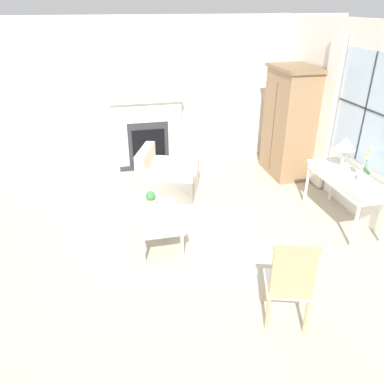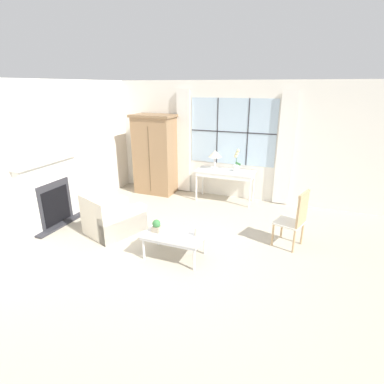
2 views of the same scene
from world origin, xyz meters
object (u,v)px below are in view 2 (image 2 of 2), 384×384
armoire (155,154)px  armchair_upholstered (113,220)px  coffee_table (174,236)px  pillar_candle (197,232)px  table_lamp (215,154)px  potted_plant_small (157,226)px  console_table (225,174)px  fireplace (50,188)px  side_chair_wooden (296,217)px  potted_orchid (236,163)px

armoire → armchair_upholstered: armoire is taller
coffee_table → pillar_candle: (0.37, 0.06, 0.11)m
armchair_upholstered → coffee_table: (1.47, -0.37, 0.12)m
table_lamp → potted_plant_small: 2.97m
potted_plant_small → console_table: bearing=82.6°
coffee_table → table_lamp: bearing=94.5°
table_lamp → coffee_table: 2.96m
table_lamp → pillar_candle: bearing=-78.2°
table_lamp → potted_plant_small: table_lamp is taller
fireplace → armchair_upholstered: size_ratio=1.96×
table_lamp → side_chair_wooden: bearing=-41.9°
armchair_upholstered → side_chair_wooden: side_chair_wooden is taller
armoire → coffee_table: armoire is taller
armchair_upholstered → pillar_candle: (1.84, -0.32, 0.23)m
side_chair_wooden → armchair_upholstered: bearing=-168.2°
fireplace → pillar_candle: (3.16, -0.16, -0.29)m
coffee_table → potted_plant_small: 0.34m
fireplace → potted_orchid: fireplace is taller
coffee_table → side_chair_wooden: bearing=30.4°
console_table → potted_plant_small: (-0.37, -2.83, -0.14)m
armchair_upholstered → table_lamp: bearing=63.3°
armoire → side_chair_wooden: 3.99m
side_chair_wooden → coffee_table: size_ratio=1.06×
fireplace → potted_plant_small: fireplace is taller
potted_plant_small → armoire: bearing=118.1°
armoire → potted_plant_small: 3.20m
fireplace → armchair_upholstered: (1.32, 0.15, -0.52)m
console_table → table_lamp: bearing=164.9°
armoire → potted_orchid: (2.10, 0.10, -0.06)m
armoire → potted_orchid: bearing=2.8°
side_chair_wooden → armoire: bearing=154.7°
armoire → armchair_upholstered: 2.51m
side_chair_wooden → potted_plant_small: size_ratio=4.90×
armoire → potted_orchid: armoire is taller
potted_plant_small → pillar_candle: (0.66, 0.10, -0.04)m
potted_orchid → potted_plant_small: 2.99m
armoire → armchair_upholstered: bearing=-82.4°
fireplace → armoire: fireplace is taller
potted_plant_small → armchair_upholstered: bearing=160.5°
potted_orchid → pillar_candle: bearing=-88.9°
armoire → console_table: size_ratio=1.45×
table_lamp → armchair_upholstered: bearing=-116.7°
armoire → table_lamp: (1.56, 0.11, 0.11)m
potted_orchid → side_chair_wooden: size_ratio=0.52×
armchair_upholstered → coffee_table: size_ratio=1.20×
armoire → coffee_table: (1.79, -2.75, -0.63)m
table_lamp → potted_plant_small: (-0.07, -2.91, -0.59)m
side_chair_wooden → potted_orchid: bearing=129.5°
armoire → coffee_table: 3.34m
armoire → side_chair_wooden: (3.58, -1.70, -0.44)m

